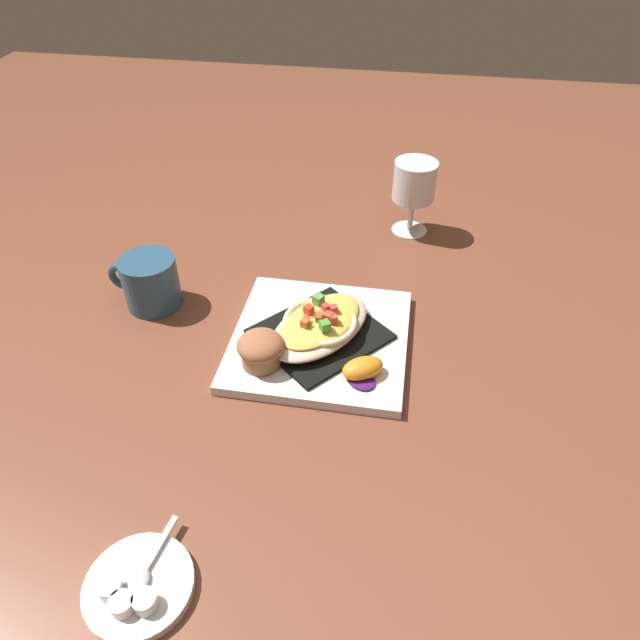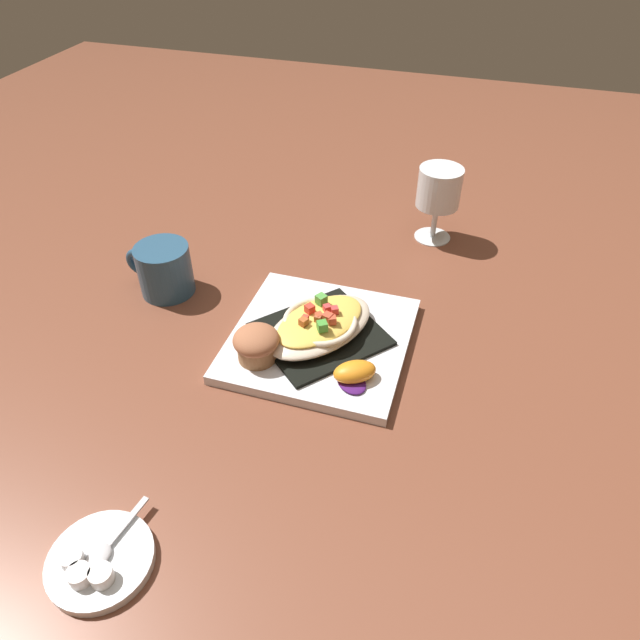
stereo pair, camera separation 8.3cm
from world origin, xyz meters
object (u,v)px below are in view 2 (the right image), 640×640
Objects in this scene: square_plate at (320,340)px; creamer_cup_0 at (72,559)px; stemmed_glass at (439,192)px; creamer_cup_1 at (80,575)px; muffin at (256,344)px; gratin_dish at (320,324)px; spoon at (104,550)px; creamer_saucer at (101,561)px; creamer_cup_2 at (101,576)px; orange_garnish at (354,373)px; coffee_mug at (165,272)px.

square_plate is 0.43m from creamer_cup_0.
stemmed_glass reaches higher than square_plate.
square_plate is 10.64× the size of creamer_cup_1.
square_plate is at bearing 45.06° from muffin.
spoon is (-0.12, -0.38, -0.02)m from gratin_dish.
creamer_saucer is at bearing -99.30° from spoon.
gratin_dish is 8.64× the size of creamer_cup_2.
orange_garnish is 0.38m from creamer_cup_2.
creamer_cup_2 is at bearing -68.71° from coffee_mug.
muffin reaches higher than spoon.
orange_garnish is (0.07, -0.07, -0.01)m from gratin_dish.
muffin is (-0.07, -0.07, 0.00)m from gratin_dish.
spoon is (-0.12, -0.38, 0.01)m from square_plate.
spoon is 0.03m from creamer_cup_0.
coffee_mug reaches higher than creamer_cup_0.
creamer_cup_0 is 1.00× the size of creamer_cup_2.
orange_garnish is 0.39m from creamer_cup_1.
square_plate is at bearing 134.35° from orange_garnish.
creamer_cup_1 reaches higher than creamer_saucer.
stemmed_glass reaches higher than creamer_saucer.
coffee_mug is at bearing 111.29° from creamer_cup_2.
creamer_saucer is at bearing -106.74° from gratin_dish.
creamer_cup_1 reaches higher than spoon.
gratin_dish is 8.64× the size of creamer_cup_0.
muffin is at bearing 81.55° from creamer_cup_1.
creamer_saucer is at bearing 132.26° from creamer_cup_2.
creamer_saucer is at bearing -69.79° from coffee_mug.
square_plate reaches higher than creamer_saucer.
square_plate is 0.10m from orange_garnish.
muffin is 0.32m from spoon.
stemmed_glass is at bearing 71.24° from creamer_cup_0.
muffin is 0.34m from creamer_cup_2.
muffin is 0.71× the size of spoon.
spoon is (0.00, 0.01, 0.01)m from creamer_saucer.
orange_garnish is (0.14, -0.00, -0.01)m from muffin.
creamer_saucer is (-0.12, -0.39, -0.00)m from square_plate.
square_plate is 0.11m from muffin.
gratin_dish is 3.20× the size of muffin.
creamer_cup_1 is at bearing -35.09° from creamer_cup_0.
spoon is at bearing -120.89° from orange_garnish.
square_plate is 2.31× the size of creamer_saucer.
creamer_saucer is (-0.12, -0.39, -0.03)m from gratin_dish.
coffee_mug reaches higher than orange_garnish.
muffin is 0.46m from stemmed_glass.
gratin_dish reaches higher than spoon.
square_plate is at bearing 73.69° from creamer_cup_1.
stemmed_glass is 5.77× the size of creamer_cup_1.
creamer_cup_2 reaches higher than spoon.
orange_garnish is at bearing -45.65° from gratin_dish.
stemmed_glass is (0.11, 0.34, 0.06)m from gratin_dish.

